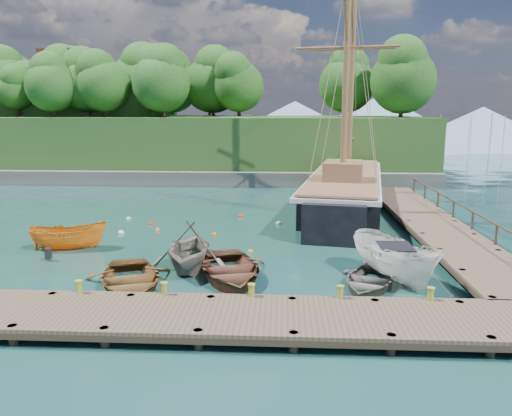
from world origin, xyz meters
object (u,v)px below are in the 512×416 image
Objects in this scene: rowboat_1 at (190,269)px; cabin_boat_white at (394,280)px; rowboat_3 at (368,287)px; schooner at (345,194)px; motorboat_orange at (69,249)px; rowboat_0 at (130,289)px; rowboat_2 at (230,279)px.

cabin_boat_white is at bearing -6.13° from rowboat_1.
rowboat_3 is 15.51m from schooner.
motorboat_orange is (-14.01, 4.61, 0.00)m from rowboat_3.
rowboat_3 is 14.75m from motorboat_orange.
rowboat_0 is 4.00m from rowboat_2.
rowboat_1 reaches higher than motorboat_orange.
cabin_boat_white is at bearing -11.99° from rowboat_2.
motorboat_orange is (-8.48, 3.98, 0.00)m from rowboat_2.
rowboat_0 is at bearing -150.24° from motorboat_orange.
rowboat_1 is 2.17m from rowboat_2.
rowboat_3 is 1.02× the size of motorboat_orange.
rowboat_1 is at bearing -111.03° from schooner.
schooner reaches higher than rowboat_3.
motorboat_orange reaches higher than rowboat_3.
schooner is (0.89, 15.45, 1.05)m from rowboat_3.
rowboat_0 is 7.13m from motorboat_orange.
cabin_boat_white is 14.61m from schooner.
rowboat_2 is 1.34× the size of motorboat_orange.
rowboat_0 is 0.94× the size of cabin_boat_white.
schooner is at bearing 67.69° from cabin_boat_white.
rowboat_3 is at bearing -20.60° from rowboat_2.
schooner is (14.90, 10.84, 1.05)m from motorboat_orange.
rowboat_1 is at bearing 33.11° from rowboat_0.
schooner is (8.29, 13.72, 1.05)m from rowboat_1.
cabin_boat_white reaches higher than motorboat_orange.
rowboat_0 is 3.10m from rowboat_1.
schooner is (-0.30, 14.57, 1.05)m from cabin_boat_white.
rowboat_2 is at bearing -30.84° from rowboat_1.
rowboat_1 reaches higher than rowboat_0.
rowboat_2 is 5.57m from rowboat_3.
rowboat_0 is at bearing -112.05° from schooner.
rowboat_3 is 1.48m from cabin_boat_white.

